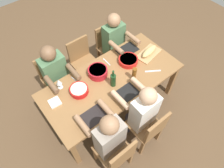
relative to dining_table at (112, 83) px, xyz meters
The scene contains 26 objects.
ground_plane 0.66m from the dining_table, ahead, with size 8.00×8.00×0.00m, color brown.
dining_table is the anchor object (origin of this frame).
chair_near_center 0.80m from the dining_table, 90.00° to the right, with size 0.40×0.40×0.85m.
diner_near_center 0.60m from the dining_table, 90.00° to the right, with size 0.41×0.53×1.20m.
chair_near_left 0.97m from the dining_table, 125.03° to the right, with size 0.40×0.40×0.85m.
diner_near_left 0.81m from the dining_table, 132.47° to the right, with size 0.41×0.53×1.20m.
chair_far_left 0.97m from the dining_table, 125.03° to the left, with size 0.40×0.40×0.85m.
diner_far_left 0.81m from the dining_table, 132.47° to the left, with size 0.41×0.53×1.20m.
chair_far_right 0.97m from the dining_table, 54.97° to the left, with size 0.40×0.40×0.85m.
diner_far_right 0.81m from the dining_table, 47.53° to the left, with size 0.41×0.53×1.20m.
chair_far_center 0.80m from the dining_table, 90.00° to the left, with size 0.40×0.40×0.85m.
serving_bowl_salad 0.42m from the dining_table, 14.56° to the left, with size 0.29×0.29×0.08m.
serving_bowl_fruit 0.26m from the dining_table, 116.75° to the left, with size 0.27×0.27×0.11m.
serving_bowl_pasta 0.50m from the dining_table, 167.05° to the left, with size 0.25×0.25×0.08m.
cutting_board 0.75m from the dining_table, ahead, with size 0.40×0.22×0.02m, color tan.
bread_loaf 0.76m from the dining_table, ahead, with size 0.32×0.11×0.09m, color tan.
wine_bottle 0.21m from the dining_table, 119.53° to the right, with size 0.08×0.08×0.29m.
beer_bottle 0.35m from the dining_table, 37.61° to the right, with size 0.06×0.06×0.22m, color brown.
wine_glass 0.74m from the dining_table, 152.06° to the left, with size 0.08×0.08×0.17m.
placemat_near_center 0.31m from the dining_table, 90.00° to the right, with size 0.32×0.23×0.01m, color black.
placemat_near_left 0.63m from the dining_table, 151.18° to the right, with size 0.32×0.23×0.01m, color black.
fork_far_left 0.52m from the dining_table, 143.56° to the left, with size 0.02×0.17×0.01m, color silver.
placemat_far_right 0.63m from the dining_table, 28.82° to the left, with size 0.32×0.23×0.01m, color black.
fork_far_center 0.34m from the dining_table, 65.15° to the left, with size 0.02×0.17×0.01m, color silver.
carving_knife 0.61m from the dining_table, 24.72° to the right, with size 0.23×0.02×0.01m, color silver.
napkin_stack 0.83m from the dining_table, 168.49° to the left, with size 0.14×0.14×0.02m, color white.
Camera 1 is at (-1.06, -1.32, 2.97)m, focal length 32.12 mm.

